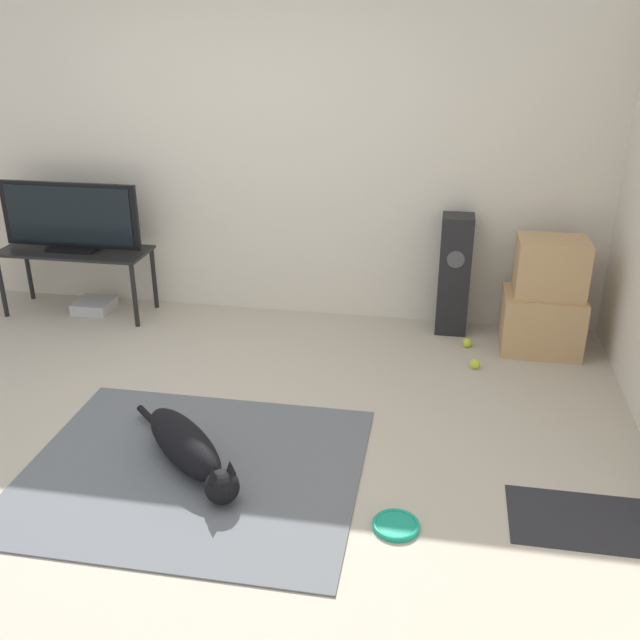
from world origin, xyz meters
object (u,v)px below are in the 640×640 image
object	(u,v)px
cardboard_box_lower	(541,322)
floor_speaker	(454,275)
tennis_ball_by_boxes	(475,364)
frisbee	(396,525)
tv	(70,217)
game_console	(94,306)
tv_stand	(75,257)
dog	(188,448)
tennis_ball_near_speaker	(467,343)
cardboard_box_upper	(551,267)

from	to	relation	value
cardboard_box_lower	floor_speaker	distance (m)	0.70
tennis_ball_by_boxes	frisbee	bearing A→B (deg)	-103.12
tv	game_console	world-z (taller)	tv
frisbee	tv_stand	xyz separation A→B (m)	(-2.67, 2.16, 0.44)
dog	tennis_ball_near_speaker	distance (m)	2.28
tv	tv_stand	bearing A→B (deg)	-90.00
dog	tv	size ratio (longest dim) A/B	0.75
dog	frisbee	world-z (taller)	dog
tennis_ball_near_speaker	game_console	size ratio (longest dim) A/B	0.23
tennis_ball_by_boxes	game_console	distance (m)	3.02
tv	tennis_ball_near_speaker	size ratio (longest dim) A/B	16.50
cardboard_box_lower	cardboard_box_upper	xyz separation A→B (m)	(0.01, 0.00, 0.41)
floor_speaker	game_console	distance (m)	2.84
frisbee	floor_speaker	size ratio (longest dim) A/B	0.25
frisbee	tv	distance (m)	3.51
frisbee	game_console	size ratio (longest dim) A/B	0.79
frisbee	tv	world-z (taller)	tv
frisbee	game_console	world-z (taller)	game_console
tv_stand	tennis_ball_by_boxes	xyz separation A→B (m)	(3.06, -0.46, -0.42)
floor_speaker	tv	size ratio (longest dim) A/B	0.81
tv_stand	frisbee	bearing A→B (deg)	-38.94
dog	tv	xyz separation A→B (m)	(-1.57, 1.89, 0.64)
tennis_ball_by_boxes	dog	bearing A→B (deg)	-136.37
cardboard_box_lower	tennis_ball_by_boxes	size ratio (longest dim) A/B	8.24
dog	tv	bearing A→B (deg)	129.68
cardboard_box_lower	game_console	xyz separation A→B (m)	(-3.43, 0.11, -0.17)
floor_speaker	dog	bearing A→B (deg)	-123.12
floor_speaker	tv	world-z (taller)	tv
cardboard_box_upper	frisbee	bearing A→B (deg)	-112.37
cardboard_box_upper	game_console	distance (m)	3.49
frisbee	tennis_ball_by_boxes	size ratio (longest dim) A/B	3.37
cardboard_box_lower	tennis_ball_near_speaker	bearing A→B (deg)	-173.49
dog	cardboard_box_upper	distance (m)	2.72
frisbee	floor_speaker	world-z (taller)	floor_speaker
tennis_ball_near_speaker	game_console	xyz separation A→B (m)	(-2.93, 0.17, 0.01)
floor_speaker	frisbee	bearing A→B (deg)	-95.57
tennis_ball_by_boxes	tv_stand	bearing A→B (deg)	171.55
game_console	tennis_ball_near_speaker	bearing A→B (deg)	-3.22
frisbee	tennis_ball_near_speaker	bearing A→B (deg)	80.25
dog	floor_speaker	world-z (taller)	floor_speaker
tv_stand	cardboard_box_upper	bearing A→B (deg)	-1.07
tv_stand	tv	size ratio (longest dim) A/B	1.06
cardboard_box_upper	tennis_ball_near_speaker	size ratio (longest dim) A/B	7.04
cardboard_box_upper	tennis_ball_by_boxes	bearing A→B (deg)	-139.98
tennis_ball_by_boxes	game_console	size ratio (longest dim) A/B	0.23
tv	cardboard_box_upper	bearing A→B (deg)	-1.12
cardboard_box_lower	floor_speaker	bearing A→B (deg)	160.46
tv_stand	game_console	bearing A→B (deg)	25.29
floor_speaker	cardboard_box_lower	bearing A→B (deg)	-19.54
cardboard_box_upper	floor_speaker	distance (m)	0.69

